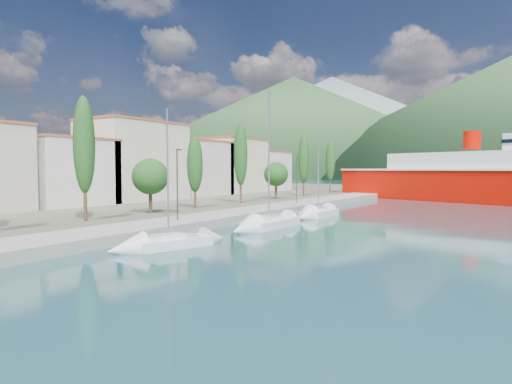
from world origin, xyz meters
The scene contains 9 objects.
ground centered at (0.00, 120.00, 0.00)m, with size 1400.00×1400.00×0.00m, color #1F474F.
quay centered at (-9.00, 26.00, 0.40)m, with size 5.00×88.00×0.80m, color gray.
land_strip centered at (-47.00, 36.00, 0.35)m, with size 70.00×148.00×0.70m, color #565644.
town_buildings centered at (-32.00, 36.91, 5.57)m, with size 9.20×69.20×11.30m.
tree_row centered at (-15.59, 31.88, 5.76)m, with size 3.62×62.64×10.65m.
lamp_posts centered at (-9.00, 15.56, 4.08)m, with size 0.15×44.54×6.06m.
sailboat_near centered at (-3.77, 7.40, 0.27)m, with size 4.11×7.12×9.81m.
sailboat_mid centered at (-2.87, 18.74, 0.31)m, with size 2.45×8.98×12.90m.
sailboat_far centered at (-2.93, 29.46, 0.30)m, with size 2.40×7.36×10.79m.
Camera 1 is at (16.42, -11.43, 5.09)m, focal length 30.00 mm.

